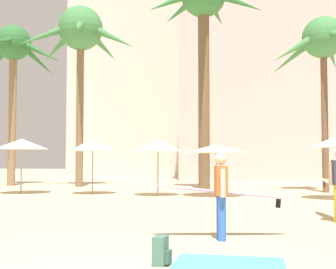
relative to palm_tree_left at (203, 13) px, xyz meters
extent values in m
cube|color=beige|center=(9.42, 14.75, -1.92)|extent=(23.64, 11.78, 14.11)
cube|color=beige|center=(-7.15, 23.07, 8.88)|extent=(13.69, 11.41, 35.70)
cylinder|color=brown|center=(0.01, -0.01, -4.02)|extent=(0.58, 0.58, 9.91)
cone|color=#387A3D|center=(1.79, -0.16, 0.39)|extent=(2.66, 0.73, 1.56)
cone|color=#387A3D|center=(0.53, 1.77, 0.56)|extent=(1.24, 2.72, 1.24)
cone|color=#387A3D|center=(-1.33, 1.27, 0.58)|extent=(2.30, 2.23, 1.21)
cone|color=#387A3D|center=(-1.53, -0.87, 0.35)|extent=(2.52, 1.71, 1.64)
cylinder|color=brown|center=(5.69, -0.80, -5.35)|extent=(0.31, 0.31, 7.26)
sphere|color=#428447|center=(5.69, -0.80, -1.72)|extent=(1.96, 1.96, 1.96)
cone|color=#428447|center=(6.37, 0.86, -2.20)|extent=(1.44, 2.73, 1.38)
cone|color=#428447|center=(4.39, 0.32, -2.38)|extent=(2.30, 2.07, 1.70)
cone|color=#428447|center=(4.24, -1.69, -2.42)|extent=(2.47, 1.74, 1.78)
cylinder|color=#896B4C|center=(-11.27, 1.93, -4.80)|extent=(0.45, 0.45, 8.35)
sphere|color=#2D6B33|center=(-11.27, 1.93, -0.62)|extent=(2.05, 2.05, 2.05)
cone|color=#2D6B33|center=(-9.51, 1.68, -1.28)|extent=(2.78, 0.83, 1.71)
cone|color=#2D6B33|center=(-10.47, 3.47, -1.36)|extent=(1.64, 2.58, 1.86)
cone|color=#2D6B33|center=(-12.70, 3.02, -1.25)|extent=(2.47, 2.03, 1.65)
cone|color=#2D6B33|center=(-10.91, 0.08, -1.02)|extent=(1.00, 2.90, 1.22)
cylinder|color=brown|center=(-7.04, 1.55, -4.51)|extent=(0.41, 0.41, 8.92)
sphere|color=#428447|center=(-7.04, 1.55, -0.05)|extent=(2.50, 2.50, 2.50)
cone|color=#428447|center=(-5.12, 1.22, -0.73)|extent=(2.94, 1.02, 1.84)
cone|color=#428447|center=(-6.34, 3.41, -0.64)|extent=(1.55, 2.94, 1.68)
cone|color=#428447|center=(-8.72, 2.49, -0.77)|extent=(2.76, 1.87, 1.92)
cone|color=#428447|center=(-8.72, 0.52, -0.67)|extent=(2.77, 2.00, 1.75)
cone|color=#428447|center=(-6.46, -0.38, -0.56)|extent=(1.39, 3.00, 1.54)
cylinder|color=gray|center=(-1.66, -3.87, -7.78)|extent=(0.06, 0.06, 2.39)
cone|color=white|center=(-1.66, -3.87, -6.84)|extent=(2.06, 2.06, 0.52)
cylinder|color=gray|center=(-4.65, -3.43, -7.75)|extent=(0.06, 0.06, 2.44)
cone|color=beige|center=(-4.65, -3.43, -6.80)|extent=(2.05, 2.05, 0.54)
cylinder|color=gray|center=(-7.88, -3.63, -7.75)|extent=(0.06, 0.06, 2.45)
cone|color=beige|center=(-7.88, -3.63, -6.76)|extent=(2.35, 2.35, 0.47)
cylinder|color=gray|center=(0.77, -3.70, -7.89)|extent=(0.06, 0.06, 2.16)
cone|color=beige|center=(0.77, -3.70, -6.99)|extent=(2.74, 2.74, 0.36)
cube|color=#4CC6D6|center=(1.48, -15.78, -8.97)|extent=(1.68, 1.16, 0.01)
cube|color=#436B5D|center=(0.48, -15.98, -8.76)|extent=(0.21, 0.32, 0.42)
cube|color=#35554A|center=(0.60, -16.00, -8.85)|extent=(0.08, 0.22, 0.18)
cylinder|color=tan|center=(3.89, -10.98, -7.79)|extent=(0.11, 0.11, 0.58)
cube|color=black|center=(4.03, -9.43, -8.12)|extent=(0.03, 0.11, 0.19)
cylinder|color=blue|center=(1.32, -13.91, -8.54)|extent=(0.19, 0.19, 0.86)
cylinder|color=blue|center=(1.28, -13.71, -8.54)|extent=(0.19, 0.19, 0.86)
cube|color=orange|center=(1.30, -13.81, -7.83)|extent=(0.29, 0.43, 0.56)
sphere|color=beige|center=(1.30, -13.81, -7.41)|extent=(0.28, 0.28, 0.24)
cylinder|color=beige|center=(1.35, -14.05, -7.87)|extent=(0.12, 0.12, 0.53)
cylinder|color=beige|center=(1.26, -13.56, -7.87)|extent=(0.12, 0.12, 0.53)
ellipsoid|color=#B2B2B7|center=(1.30, -13.51, -8.07)|extent=(2.91, 0.89, 0.34)
ellipsoid|color=#B53D85|center=(1.30, -13.51, -8.07)|extent=(2.92, 0.92, 0.31)
cube|color=black|center=(2.42, -13.28, -8.31)|extent=(0.12, 0.04, 0.19)
camera|label=1|loc=(1.60, -22.65, -7.41)|focal=48.46mm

